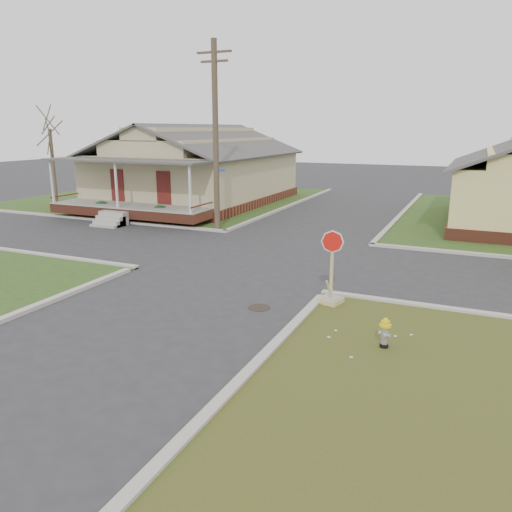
% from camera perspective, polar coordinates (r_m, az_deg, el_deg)
% --- Properties ---
extents(ground, '(120.00, 120.00, 0.00)m').
position_cam_1_polar(ground, '(15.70, -6.30, -4.19)').
color(ground, '#2D2D2F').
rests_on(ground, ground).
extents(verge_far_left, '(19.00, 19.00, 0.05)m').
position_cam_1_polar(verge_far_left, '(37.39, -9.74, 6.56)').
color(verge_far_left, '#2B4A1A').
rests_on(verge_far_left, ground).
extents(curbs, '(80.00, 40.00, 0.12)m').
position_cam_1_polar(curbs, '(20.00, 0.90, -0.04)').
color(curbs, '#ADA89D').
rests_on(curbs, ground).
extents(manhole, '(0.64, 0.64, 0.01)m').
position_cam_1_polar(manhole, '(14.33, 0.36, -5.92)').
color(manhole, black).
rests_on(manhole, ground).
extents(corner_house, '(10.10, 15.50, 5.30)m').
position_cam_1_polar(corner_house, '(34.45, -6.90, 9.78)').
color(corner_house, brown).
rests_on(corner_house, ground).
extents(utility_pole, '(1.80, 0.28, 9.00)m').
position_cam_1_polar(utility_pole, '(24.71, -4.64, 13.60)').
color(utility_pole, '#423426').
rests_on(utility_pole, ground).
extents(tree_far_left, '(0.22, 0.22, 4.90)m').
position_cam_1_polar(tree_far_left, '(35.73, -22.15, 9.36)').
color(tree_far_left, '#423426').
rests_on(tree_far_left, verge_far_left).
extents(fire_hydrant, '(0.27, 0.27, 0.72)m').
position_cam_1_polar(fire_hydrant, '(11.99, 14.53, -8.31)').
color(fire_hydrant, black).
rests_on(fire_hydrant, ground).
extents(stop_sign, '(0.61, 0.60, 2.16)m').
position_cam_1_polar(stop_sign, '(14.60, 8.56, -3.58)').
color(stop_sign, tan).
rests_on(stop_sign, ground).
extents(hedge_left, '(1.28, 1.05, 0.97)m').
position_cam_1_polar(hedge_left, '(29.87, -17.19, 5.19)').
color(hedge_left, '#153B16').
rests_on(hedge_left, verge_far_left).
extents(hedge_right, '(1.26, 1.03, 0.96)m').
position_cam_1_polar(hedge_right, '(27.56, -10.86, 4.84)').
color(hedge_right, '#153B16').
rests_on(hedge_right, verge_far_left).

